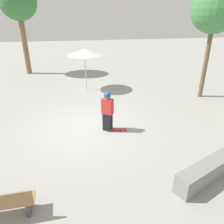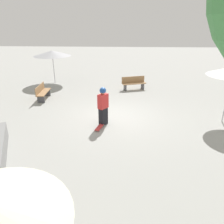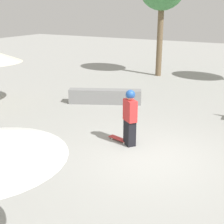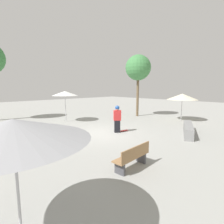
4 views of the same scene
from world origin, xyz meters
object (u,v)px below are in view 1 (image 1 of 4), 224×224
at_px(bench_far, 0,205).
at_px(palm_tree_center_right, 215,10).
at_px(skateboard, 117,129).
at_px(concrete_ledge, 214,167).
at_px(shade_umbrella_white, 85,52).
at_px(palm_tree_center_left, 18,3).
at_px(skater_main, 107,110).

xyz_separation_m(bench_far, palm_tree_center_right, (9.16, 6.89, 4.23)).
bearing_deg(skateboard, concrete_ledge, -38.81).
height_order(bench_far, shade_umbrella_white, shade_umbrella_white).
height_order(skateboard, palm_tree_center_left, palm_tree_center_left).
bearing_deg(palm_tree_center_left, palm_tree_center_right, -33.32).
height_order(skater_main, shade_umbrella_white, shade_umbrella_white).
relative_size(concrete_ledge, palm_tree_center_right, 0.51).
bearing_deg(palm_tree_center_right, concrete_ledge, -116.80).
relative_size(skater_main, skateboard, 2.08).
bearing_deg(palm_tree_center_left, shade_umbrella_white, -47.57).
xyz_separation_m(skateboard, concrete_ledge, (2.36, -3.21, 0.25)).
distance_m(skater_main, skateboard, 0.96).
distance_m(bench_far, palm_tree_center_right, 12.21).
xyz_separation_m(palm_tree_center_right, palm_tree_center_left, (-10.81, 7.10, 0.44)).
relative_size(skateboard, bench_far, 0.51).
distance_m(palm_tree_center_right, palm_tree_center_left, 12.94).
bearing_deg(skater_main, palm_tree_center_left, 152.75).
bearing_deg(shade_umbrella_white, bench_far, -105.83).
relative_size(bench_far, shade_umbrella_white, 0.64).
xyz_separation_m(shade_umbrella_white, palm_tree_center_right, (6.52, -2.41, 2.31)).
relative_size(skateboard, palm_tree_center_right, 0.14).
height_order(concrete_ledge, shade_umbrella_white, shade_umbrella_white).
xyz_separation_m(skater_main, bench_far, (-3.18, -3.85, -0.50)).
bearing_deg(shade_umbrella_white, palm_tree_center_right, -20.31).
relative_size(concrete_ledge, palm_tree_center_left, 0.46).
bearing_deg(shade_umbrella_white, palm_tree_center_left, 132.43).
distance_m(concrete_ledge, palm_tree_center_left, 16.19).
relative_size(bench_far, palm_tree_center_left, 0.25).
bearing_deg(bench_far, concrete_ledge, 1.98).
relative_size(shade_umbrella_white, palm_tree_center_right, 0.43).
distance_m(skateboard, concrete_ledge, 4.00).
xyz_separation_m(skateboard, palm_tree_center_right, (5.58, 3.15, 4.59)).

